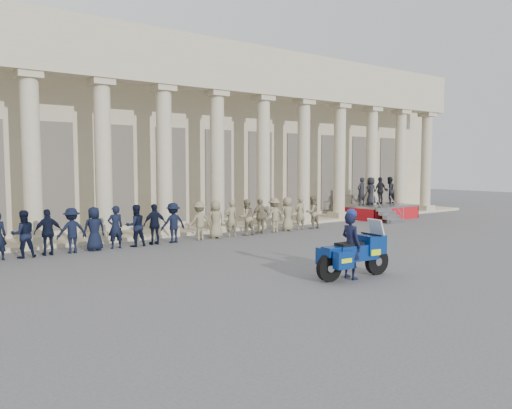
# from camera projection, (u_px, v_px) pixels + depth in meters

# --- Properties ---
(ground) EXTENTS (90.00, 90.00, 0.00)m
(ground) POSITION_uv_depth(u_px,v_px,m) (319.00, 262.00, 15.47)
(ground) COLOR #4D4D50
(ground) RESTS_ON ground
(building) EXTENTS (40.00, 12.50, 9.00)m
(building) POSITION_uv_depth(u_px,v_px,m) (130.00, 137.00, 26.94)
(building) COLOR tan
(building) RESTS_ON ground
(officer_rank) EXTENTS (17.26, 0.59, 1.55)m
(officer_rank) POSITION_uv_depth(u_px,v_px,m) (147.00, 225.00, 18.65)
(officer_rank) COLOR black
(officer_rank) RESTS_ON ground
(reviewing_stand) EXTENTS (3.79, 3.74, 2.32)m
(reviewing_stand) POSITION_uv_depth(u_px,v_px,m) (379.00, 198.00, 28.30)
(reviewing_stand) COLOR gray
(reviewing_stand) RESTS_ON ground
(motorcycle) EXTENTS (2.40, 1.02, 1.54)m
(motorcycle) POSITION_uv_depth(u_px,v_px,m) (354.00, 253.00, 13.24)
(motorcycle) COLOR black
(motorcycle) RESTS_ON ground
(rider) EXTENTS (0.49, 0.68, 1.86)m
(rider) POSITION_uv_depth(u_px,v_px,m) (351.00, 244.00, 13.15)
(rider) COLOR black
(rider) RESTS_ON ground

